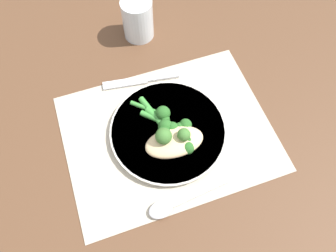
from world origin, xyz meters
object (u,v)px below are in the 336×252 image
at_px(broccoli_stalk_left, 180,138).
at_px(broccoli_stalk_front, 165,127).
at_px(plate, 168,131).
at_px(broccoli_stalk_rear, 177,126).
at_px(knife, 142,80).
at_px(spoon, 170,205).
at_px(broccoli_stalk_right, 162,113).
at_px(water_glass, 138,19).
at_px(chicken_fillet, 173,142).

distance_m(broccoli_stalk_left, broccoli_stalk_front, 0.04).
distance_m(plate, broccoli_stalk_rear, 0.03).
height_order(knife, spoon, spoon).
xyz_separation_m(broccoli_stalk_right, knife, (-0.01, 0.11, -0.02)).
relative_size(broccoli_stalk_left, water_glass, 1.30).
xyz_separation_m(broccoli_stalk_right, spoon, (-0.05, -0.19, -0.02)).
xyz_separation_m(plate, chicken_fillet, (-0.00, -0.04, 0.02)).
distance_m(broccoli_stalk_left, broccoli_stalk_rear, 0.03).
xyz_separation_m(knife, water_glass, (0.04, 0.15, 0.05)).
bearing_deg(broccoli_stalk_right, broccoli_stalk_front, 34.06).
xyz_separation_m(chicken_fillet, broccoli_stalk_rear, (0.02, 0.03, -0.00)).
height_order(chicken_fillet, spoon, chicken_fillet).
distance_m(plate, water_glass, 0.30).
bearing_deg(broccoli_stalk_front, knife, -104.18).
height_order(knife, water_glass, water_glass).
height_order(broccoli_stalk_rear, water_glass, water_glass).
bearing_deg(chicken_fillet, broccoli_stalk_front, 96.55).
relative_size(plate, chicken_fillet, 2.00).
bearing_deg(chicken_fillet, broccoli_stalk_left, 20.45).
height_order(broccoli_stalk_right, knife, broccoli_stalk_right).
relative_size(chicken_fillet, broccoli_stalk_right, 1.52).
bearing_deg(broccoli_stalk_right, chicken_fillet, 42.34).
distance_m(broccoli_stalk_left, water_glass, 0.33).
bearing_deg(broccoli_stalk_left, broccoli_stalk_rear, -127.42).
distance_m(chicken_fillet, broccoli_stalk_rear, 0.04).
relative_size(broccoli_stalk_front, spoon, 0.71).
xyz_separation_m(chicken_fillet, spoon, (-0.05, -0.11, -0.02)).
xyz_separation_m(broccoli_stalk_left, water_glass, (0.01, 0.33, 0.02)).
bearing_deg(water_glass, broccoli_stalk_rear, -90.97).
height_order(plate, broccoli_stalk_rear, broccoli_stalk_rear).
xyz_separation_m(chicken_fillet, knife, (-0.01, 0.19, -0.03)).
xyz_separation_m(plate, broccoli_stalk_right, (-0.00, 0.03, 0.02)).
xyz_separation_m(broccoli_stalk_rear, water_glass, (0.01, 0.30, 0.02)).
bearing_deg(water_glass, spoon, -99.27).
bearing_deg(knife, chicken_fillet, -168.41).
xyz_separation_m(broccoli_stalk_front, spoon, (-0.04, -0.15, -0.02)).
xyz_separation_m(plate, broccoli_stalk_rear, (0.02, -0.00, 0.02)).
xyz_separation_m(plate, broccoli_stalk_left, (0.01, -0.03, 0.02)).
relative_size(broccoli_stalk_rear, broccoli_stalk_front, 0.80).
distance_m(chicken_fillet, broccoli_stalk_left, 0.02).
relative_size(broccoli_stalk_right, knife, 0.46).
xyz_separation_m(broccoli_stalk_left, broccoli_stalk_front, (-0.02, 0.03, 0.00)).
bearing_deg(plate, chicken_fillet, -93.85).
bearing_deg(plate, broccoli_stalk_front, -179.70).
height_order(chicken_fillet, broccoli_stalk_rear, chicken_fillet).
xyz_separation_m(broccoli_stalk_front, knife, (-0.01, 0.15, -0.03)).
bearing_deg(broccoli_stalk_right, water_glass, -142.63).
height_order(plate, knife, plate).
distance_m(broccoli_stalk_left, spoon, 0.14).
height_order(spoon, water_glass, water_glass).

